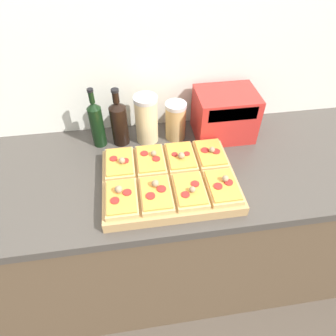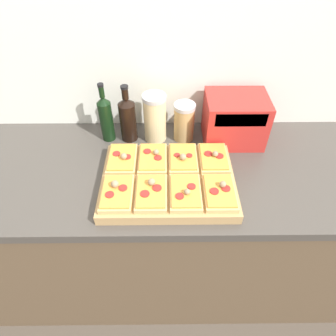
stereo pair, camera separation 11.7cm
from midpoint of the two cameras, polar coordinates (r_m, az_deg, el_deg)
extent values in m
plane|color=#4C4238|center=(1.88, -3.25, -27.95)|extent=(12.00, 12.00, 0.00)
cube|color=silver|center=(1.37, -8.73, 20.50)|extent=(6.00, 0.06, 2.50)
cube|color=brown|center=(1.63, -5.11, -12.43)|extent=(2.60, 0.64, 0.87)
cube|color=#423D38|center=(1.28, -6.38, -1.13)|extent=(2.63, 0.67, 0.04)
cube|color=tan|center=(1.18, -2.62, -2.58)|extent=(0.52, 0.39, 0.04)
cube|color=tan|center=(1.23, -11.87, 0.65)|extent=(0.11, 0.18, 0.02)
cube|color=orange|center=(1.22, -11.97, 1.12)|extent=(0.10, 0.16, 0.01)
cylinder|color=maroon|center=(1.23, -13.05, 1.63)|extent=(0.03, 0.03, 0.00)
cylinder|color=maroon|center=(1.21, -10.95, 1.23)|extent=(0.03, 0.03, 0.00)
sphere|color=#937A5B|center=(1.20, -11.57, 1.28)|extent=(0.03, 0.03, 0.03)
cube|color=tan|center=(1.22, -6.08, 1.25)|extent=(0.11, 0.18, 0.02)
cube|color=orange|center=(1.21, -6.13, 1.74)|extent=(0.10, 0.16, 0.01)
cylinder|color=maroon|center=(1.23, -7.28, 2.66)|extent=(0.03, 0.03, 0.00)
cylinder|color=maroon|center=(1.20, -5.04, 1.64)|extent=(0.03, 0.03, 0.00)
sphere|color=#937A5B|center=(1.21, -5.52, 2.68)|extent=(0.02, 0.02, 0.02)
cube|color=tan|center=(1.23, -0.28, 1.85)|extent=(0.11, 0.18, 0.02)
cube|color=orange|center=(1.22, -0.29, 2.33)|extent=(0.10, 0.16, 0.01)
cylinder|color=maroon|center=(1.22, -1.46, 2.49)|extent=(0.02, 0.02, 0.00)
cylinder|color=maroon|center=(1.22, 0.87, 2.63)|extent=(0.02, 0.02, 0.00)
sphere|color=#937A5B|center=(1.19, -0.25, 2.26)|extent=(0.03, 0.03, 0.03)
cube|color=tan|center=(1.25, 5.39, 2.41)|extent=(0.11, 0.18, 0.02)
cube|color=orange|center=(1.24, 5.43, 2.89)|extent=(0.10, 0.16, 0.01)
cylinder|color=maroon|center=(1.24, 4.37, 3.29)|extent=(0.03, 0.03, 0.00)
cylinder|color=maroon|center=(1.24, 6.49, 3.06)|extent=(0.03, 0.03, 0.00)
sphere|color=#937A5B|center=(1.23, 5.70, 3.38)|extent=(0.02, 0.02, 0.02)
cube|color=tan|center=(1.10, -11.88, -5.94)|extent=(0.11, 0.18, 0.02)
cube|color=orange|center=(1.09, -11.98, -5.47)|extent=(0.10, 0.16, 0.01)
cylinder|color=maroon|center=(1.07, -13.21, -6.22)|extent=(0.03, 0.03, 0.00)
cylinder|color=maroon|center=(1.09, -10.87, -4.74)|extent=(0.03, 0.03, 0.00)
sphere|color=#937A5B|center=(1.09, -12.46, -4.14)|extent=(0.03, 0.03, 0.03)
cube|color=tan|center=(1.09, -5.37, -5.30)|extent=(0.11, 0.18, 0.02)
cube|color=orange|center=(1.08, -5.42, -4.82)|extent=(0.10, 0.16, 0.01)
cylinder|color=maroon|center=(1.07, -6.52, -5.46)|extent=(0.03, 0.03, 0.00)
cylinder|color=maroon|center=(1.09, -4.34, -4.13)|extent=(0.03, 0.03, 0.00)
sphere|color=#937A5B|center=(1.09, -5.53, -3.10)|extent=(0.03, 0.03, 0.03)
cube|color=tan|center=(1.10, 1.12, -4.59)|extent=(0.11, 0.18, 0.02)
cube|color=orange|center=(1.09, 1.13, -4.11)|extent=(0.10, 0.16, 0.01)
cylinder|color=maroon|center=(1.06, 0.19, -5.25)|extent=(0.03, 0.03, 0.00)
cylinder|color=maroon|center=(1.10, 2.17, -3.17)|extent=(0.03, 0.03, 0.00)
sphere|color=#937A5B|center=(1.07, 1.53, -4.26)|extent=(0.02, 0.02, 0.02)
cube|color=tan|center=(1.12, 7.42, -3.84)|extent=(0.11, 0.18, 0.02)
cube|color=orange|center=(1.11, 7.49, -3.36)|extent=(0.10, 0.16, 0.01)
cylinder|color=maroon|center=(1.10, 6.52, -3.61)|extent=(0.03, 0.03, 0.00)
cylinder|color=maroon|center=(1.12, 8.55, -2.86)|extent=(0.03, 0.03, 0.00)
sphere|color=#937A5B|center=(1.11, 7.92, -2.15)|extent=(0.02, 0.02, 0.02)
cylinder|color=black|center=(1.37, -15.72, 7.45)|extent=(0.06, 0.06, 0.19)
cone|color=black|center=(1.31, -16.64, 11.25)|extent=(0.06, 0.06, 0.03)
cylinder|color=black|center=(1.29, -17.00, 12.70)|extent=(0.02, 0.02, 0.05)
cylinder|color=black|center=(1.28, -17.29, 13.87)|extent=(0.03, 0.03, 0.01)
cylinder|color=black|center=(1.36, -11.68, 7.83)|extent=(0.08, 0.08, 0.18)
cone|color=black|center=(1.31, -12.34, 11.55)|extent=(0.08, 0.08, 0.03)
cylinder|color=black|center=(1.29, -12.60, 12.97)|extent=(0.03, 0.03, 0.05)
cylinder|color=black|center=(1.27, -12.81, 14.11)|extent=(0.03, 0.03, 0.01)
cylinder|color=beige|center=(1.35, -6.61, 8.79)|extent=(0.10, 0.10, 0.21)
cylinder|color=#B2B2B7|center=(1.29, -7.02, 12.87)|extent=(0.10, 0.10, 0.02)
cylinder|color=tan|center=(1.37, -1.02, 8.56)|extent=(0.09, 0.09, 0.16)
cylinder|color=#B2B2B7|center=(1.32, -1.07, 11.75)|extent=(0.10, 0.10, 0.02)
cube|color=red|center=(1.39, 8.32, 9.98)|extent=(0.27, 0.21, 0.22)
cube|color=black|center=(1.28, 9.75, 9.94)|extent=(0.21, 0.01, 0.06)
cube|color=black|center=(1.43, 14.05, 10.63)|extent=(0.02, 0.02, 0.02)
camera|label=1|loc=(0.06, -92.87, -2.78)|focal=32.00mm
camera|label=2|loc=(0.06, 87.13, 2.78)|focal=32.00mm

